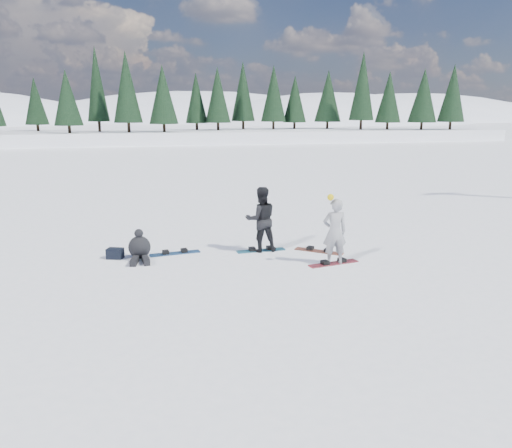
{
  "coord_description": "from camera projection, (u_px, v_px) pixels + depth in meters",
  "views": [
    {
      "loc": [
        -5.98,
        -13.5,
        4.21
      ],
      "look_at": [
        -2.83,
        -0.25,
        1.1
      ],
      "focal_mm": 35.0,
      "sensor_mm": 36.0,
      "label": 1
    }
  ],
  "objects": [
    {
      "name": "snowboard_loose_c",
      "position": [
        175.0,
        253.0,
        14.98
      ],
      "size": [
        1.52,
        0.45,
        0.03
      ],
      "primitive_type": "cube",
      "rotation": [
        0.0,
        0.0,
        0.11
      ],
      "color": "navy",
      "rests_on": "ground"
    },
    {
      "name": "snowboard_loose_b",
      "position": [
        319.0,
        251.0,
        15.2
      ],
      "size": [
        1.33,
        1.18,
        0.03
      ],
      "primitive_type": "cube",
      "rotation": [
        0.0,
        0.0,
        -0.7
      ],
      "color": "#943F20",
      "rests_on": "ground"
    },
    {
      "name": "seated_rider",
      "position": [
        140.0,
        248.0,
        14.35
      ],
      "size": [
        0.65,
        1.06,
        0.89
      ],
      "rotation": [
        0.0,
        0.0,
        -0.04
      ],
      "color": "black",
      "rests_on": "ground"
    },
    {
      "name": "snowboarder_woman",
      "position": [
        335.0,
        231.0,
        13.78
      ],
      "size": [
        0.71,
        0.49,
        2.02
      ],
      "rotation": [
        0.0,
        0.0,
        3.07
      ],
      "color": "#9C9BA0",
      "rests_on": "ground"
    },
    {
      "name": "ground",
      "position": [
        345.0,
        253.0,
        15.09
      ],
      "size": [
        420.0,
        420.0,
        0.0
      ],
      "primitive_type": "plane",
      "color": "white",
      "rests_on": "ground"
    },
    {
      "name": "gear_bag",
      "position": [
        115.0,
        253.0,
        14.48
      ],
      "size": [
        0.53,
        0.45,
        0.3
      ],
      "primitive_type": "cube",
      "rotation": [
        0.0,
        0.0,
        -0.39
      ],
      "color": "black",
      "rests_on": "ground"
    },
    {
      "name": "alpine_backdrop",
      "position": [
        122.0,
        158.0,
        194.95
      ],
      "size": [
        412.5,
        227.0,
        53.2
      ],
      "color": "white",
      "rests_on": "ground"
    },
    {
      "name": "snowboard_man",
      "position": [
        261.0,
        250.0,
        15.29
      ],
      "size": [
        1.51,
        0.32,
        0.03
      ],
      "primitive_type": "cube",
      "rotation": [
        0.0,
        0.0,
        0.03
      ],
      "color": "#196C8A",
      "rests_on": "ground"
    },
    {
      "name": "snowboarder_man",
      "position": [
        261.0,
        219.0,
        15.07
      ],
      "size": [
        0.97,
        0.76,
        1.98
      ],
      "primitive_type": "imported",
      "rotation": [
        0.0,
        0.0,
        3.15
      ],
      "color": "black",
      "rests_on": "ground"
    },
    {
      "name": "snowboard_woman",
      "position": [
        333.0,
        263.0,
        13.99
      ],
      "size": [
        1.53,
        0.55,
        0.03
      ],
      "primitive_type": "cube",
      "rotation": [
        0.0,
        0.0,
        0.18
      ],
      "color": "maroon",
      "rests_on": "ground"
    }
  ]
}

